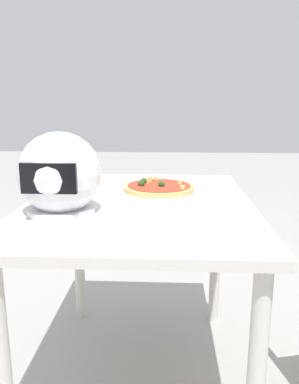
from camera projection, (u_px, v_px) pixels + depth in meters
The scene contains 5 objects.
ground_plane at pixel (140, 379), 1.58m from camera, with size 14.00×14.00×0.00m, color #9E9E99.
dining_table at pixel (139, 227), 1.43m from camera, with size 0.81×1.04×0.75m.
pizza_plate at pixel (159, 192), 1.53m from camera, with size 0.32×0.32×0.01m, color white.
pizza at pixel (159, 187), 1.53m from camera, with size 0.28×0.28×0.04m.
motorcycle_helmet at pixel (60, 175), 1.23m from camera, with size 0.26×0.26×0.26m.
Camera 1 is at (-0.11, 1.36, 1.11)m, focal length 36.31 mm.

